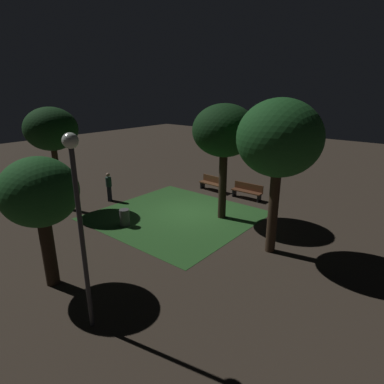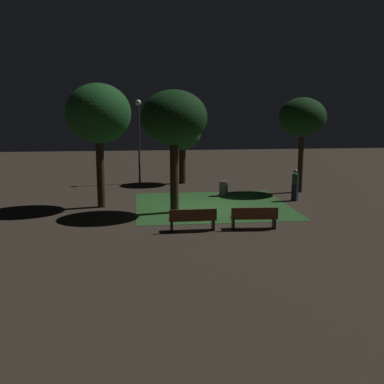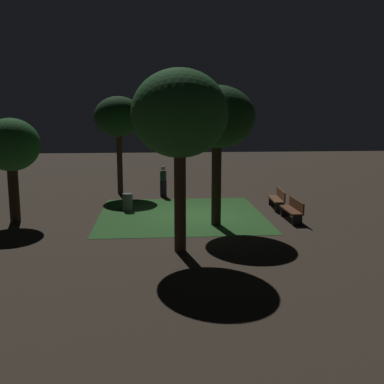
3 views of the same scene
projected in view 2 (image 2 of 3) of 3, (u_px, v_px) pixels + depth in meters
The scene contains 11 objects.
ground_plane at pixel (208, 209), 21.33m from camera, with size 60.00×60.00×0.00m, color #3D3328.
grass_lawn at pixel (212, 205), 22.04m from camera, with size 7.25×7.00×0.01m, color #2D6028.
bench_front_right at pixel (193, 219), 17.39m from camera, with size 1.81×0.50×0.88m.
bench_by_lamp at pixel (254, 217), 17.67m from camera, with size 1.83×0.61×0.88m.
tree_back_left at pixel (174, 119), 19.82m from camera, with size 2.90×2.90×5.40m.
tree_near_wall at pixel (98, 114), 20.96m from camera, with size 2.98×2.98×5.74m.
tree_left_canopy at pixel (182, 134), 27.99m from camera, with size 2.28×2.28×4.17m.
tree_right_canopy at pixel (302, 118), 24.83m from camera, with size 2.55×2.55×5.18m.
lamp_post_plaza_east at pixel (139, 128), 27.94m from camera, with size 0.36×0.36×5.11m.
trash_bin at pixel (224, 189), 24.37m from camera, with size 0.45×0.45×0.78m, color #4C4C4C.
pedestrian at pixel (295, 184), 23.05m from camera, with size 0.34×0.34×1.61m.
Camera 2 is at (-3.22, -20.59, 4.63)m, focal length 42.95 mm.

